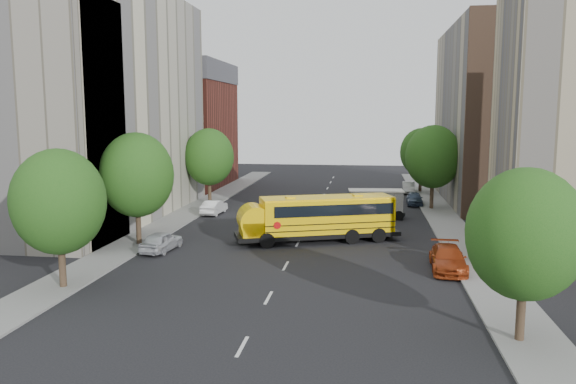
% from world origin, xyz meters
% --- Properties ---
extents(ground, '(120.00, 120.00, 0.00)m').
position_xyz_m(ground, '(0.00, 0.00, 0.00)').
color(ground, black).
rests_on(ground, ground).
extents(sidewalk_left, '(3.00, 80.00, 0.12)m').
position_xyz_m(sidewalk_left, '(-11.50, 5.00, 0.06)').
color(sidewalk_left, slate).
rests_on(sidewalk_left, ground).
extents(sidewalk_right, '(3.00, 80.00, 0.12)m').
position_xyz_m(sidewalk_right, '(11.50, 5.00, 0.06)').
color(sidewalk_right, slate).
rests_on(sidewalk_right, ground).
extents(lane_markings, '(0.15, 64.00, 0.01)m').
position_xyz_m(lane_markings, '(0.00, 10.00, 0.01)').
color(lane_markings, silver).
rests_on(lane_markings, ground).
extents(building_left_cream, '(10.00, 26.00, 20.00)m').
position_xyz_m(building_left_cream, '(-18.00, 6.00, 10.00)').
color(building_left_cream, beige).
rests_on(building_left_cream, ground).
extents(building_left_redbrick, '(10.00, 15.00, 13.00)m').
position_xyz_m(building_left_redbrick, '(-18.00, 28.00, 6.50)').
color(building_left_redbrick, maroon).
rests_on(building_left_redbrick, ground).
extents(building_left_near, '(10.00, 7.00, 17.00)m').
position_xyz_m(building_left_near, '(-18.00, -4.50, 8.50)').
color(building_left_near, tan).
rests_on(building_left_near, ground).
extents(building_right_far, '(10.00, 22.00, 18.00)m').
position_xyz_m(building_right_far, '(18.00, 20.00, 9.00)').
color(building_right_far, tan).
rests_on(building_right_far, ground).
extents(building_right_sidewall, '(10.10, 0.30, 18.00)m').
position_xyz_m(building_right_sidewall, '(18.00, 9.00, 9.00)').
color(building_right_sidewall, brown).
rests_on(building_right_sidewall, ground).
extents(street_tree_0, '(4.80, 4.80, 7.41)m').
position_xyz_m(street_tree_0, '(-11.00, -14.00, 4.64)').
color(street_tree_0, '#38281C').
rests_on(street_tree_0, ground).
extents(street_tree_1, '(5.12, 5.12, 7.90)m').
position_xyz_m(street_tree_1, '(-11.00, -4.00, 4.95)').
color(street_tree_1, '#38281C').
rests_on(street_tree_1, ground).
extents(street_tree_2, '(4.99, 4.99, 7.71)m').
position_xyz_m(street_tree_2, '(-11.00, 14.00, 4.83)').
color(street_tree_2, '#38281C').
rests_on(street_tree_2, ground).
extents(street_tree_3, '(4.61, 4.61, 7.11)m').
position_xyz_m(street_tree_3, '(11.00, -18.00, 4.45)').
color(street_tree_3, '#38281C').
rests_on(street_tree_3, ground).
extents(street_tree_4, '(5.25, 5.25, 8.10)m').
position_xyz_m(street_tree_4, '(11.00, 14.00, 5.08)').
color(street_tree_4, '#38281C').
rests_on(street_tree_4, ground).
extents(street_tree_5, '(4.86, 4.86, 7.51)m').
position_xyz_m(street_tree_5, '(11.00, 26.00, 4.70)').
color(street_tree_5, '#38281C').
rests_on(street_tree_5, ground).
extents(school_bus, '(11.98, 6.55, 3.33)m').
position_xyz_m(school_bus, '(1.22, -1.21, 1.86)').
color(school_bus, black).
rests_on(school_bus, ground).
extents(safari_truck, '(6.07, 2.67, 2.52)m').
position_xyz_m(safari_truck, '(5.17, 8.64, 1.34)').
color(safari_truck, black).
rests_on(safari_truck, ground).
extents(parked_car_0, '(2.02, 4.15, 1.37)m').
position_xyz_m(parked_car_0, '(-8.80, -5.49, 0.68)').
color(parked_car_0, '#B9BAC0').
rests_on(parked_car_0, ground).
extents(parked_car_1, '(1.64, 4.05, 1.31)m').
position_xyz_m(parked_car_1, '(-9.07, 8.63, 0.65)').
color(parked_car_1, white).
rests_on(parked_car_1, ground).
extents(parked_car_3, '(2.18, 4.95, 1.42)m').
position_xyz_m(parked_car_3, '(9.60, -7.60, 0.71)').
color(parked_car_3, '#993613').
rests_on(parked_car_3, ground).
extents(parked_car_4, '(1.61, 3.84, 1.30)m').
position_xyz_m(parked_car_4, '(9.60, 16.52, 0.65)').
color(parked_car_4, '#374961').
rests_on(parked_car_4, ground).
extents(parked_car_5, '(1.49, 3.97, 1.29)m').
position_xyz_m(parked_car_5, '(9.60, 25.10, 0.65)').
color(parked_car_5, '#9FA09A').
rests_on(parked_car_5, ground).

